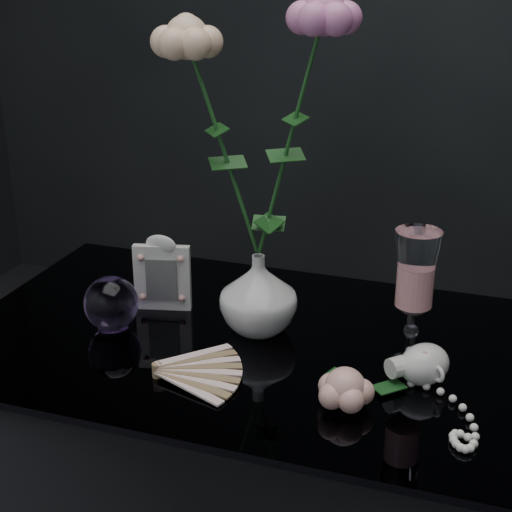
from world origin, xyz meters
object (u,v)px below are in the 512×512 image
(loose_rose, at_px, (345,388))
(pearl_jar, at_px, (425,363))
(picture_frame, at_px, (162,272))
(wine_glass, at_px, (413,302))
(vase, at_px, (258,294))
(paperweight, at_px, (111,303))

(loose_rose, height_order, pearl_jar, pearl_jar)
(picture_frame, distance_m, loose_rose, 0.42)
(wine_glass, height_order, picture_frame, wine_glass)
(vase, xyz_separation_m, loose_rose, (0.18, -0.18, -0.04))
(vase, distance_m, paperweight, 0.24)
(loose_rose, bearing_deg, vase, 120.42)
(wine_glass, distance_m, pearl_jar, 0.09)
(loose_rose, bearing_deg, picture_frame, 135.36)
(picture_frame, bearing_deg, paperweight, -130.48)
(picture_frame, relative_size, pearl_jar, 0.62)
(wine_glass, xyz_separation_m, paperweight, (-0.48, -0.03, -0.06))
(picture_frame, bearing_deg, pearl_jar, -26.24)
(paperweight, distance_m, loose_rose, 0.43)
(vase, bearing_deg, wine_glass, -9.39)
(picture_frame, height_order, pearl_jar, picture_frame)
(vase, distance_m, picture_frame, 0.18)
(paperweight, distance_m, pearl_jar, 0.51)
(vase, height_order, loose_rose, vase)
(picture_frame, height_order, paperweight, picture_frame)
(wine_glass, bearing_deg, paperweight, -176.62)
(pearl_jar, bearing_deg, paperweight, -136.79)
(wine_glass, bearing_deg, pearl_jar, -52.21)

